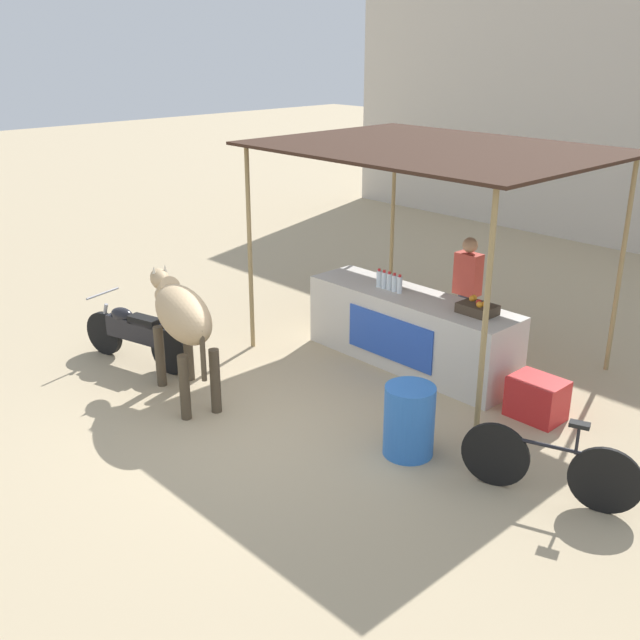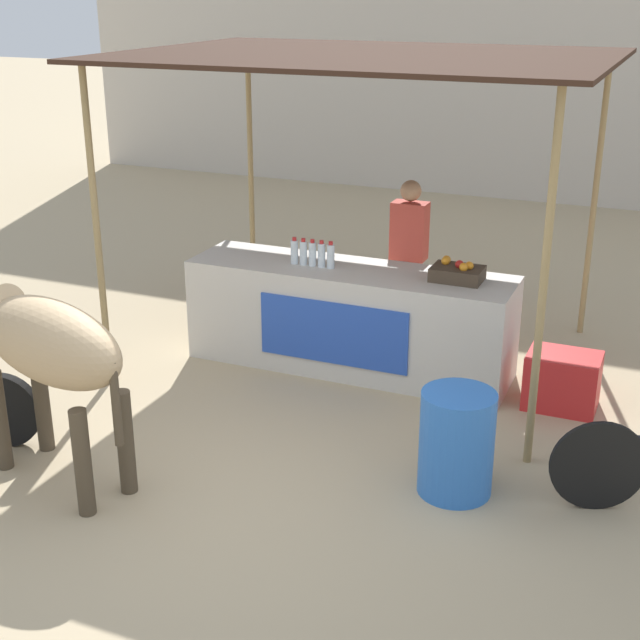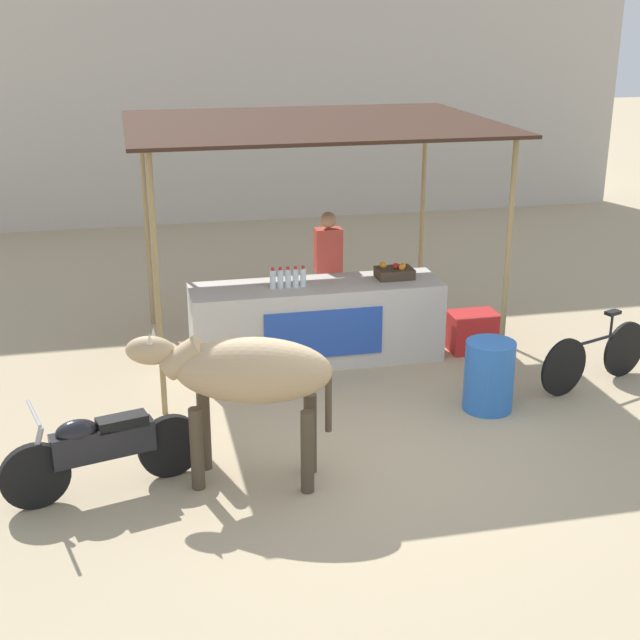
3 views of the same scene
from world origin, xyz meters
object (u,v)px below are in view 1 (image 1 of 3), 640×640
(vendor_behind_counter, at_px, (466,296))
(water_barrel, at_px, (409,421))
(fruit_crate, at_px, (477,308))
(motorcycle_parked, at_px, (134,333))
(cow, at_px, (181,316))
(bicycle_leaning, at_px, (549,466))
(cooler_box, at_px, (537,398))
(stall_counter, at_px, (410,330))

(vendor_behind_counter, relative_size, water_barrel, 2.16)
(fruit_crate, relative_size, motorcycle_parked, 0.25)
(cow, distance_m, motorcycle_parked, 1.42)
(vendor_behind_counter, distance_m, bicycle_leaning, 3.42)
(fruit_crate, height_order, vendor_behind_counter, vendor_behind_counter)
(water_barrel, bearing_deg, cow, -161.09)
(fruit_crate, xyz_separation_m, cooler_box, (0.99, -0.15, -0.79))
(fruit_crate, relative_size, water_barrel, 0.58)
(water_barrel, relative_size, cow, 0.41)
(motorcycle_parked, bearing_deg, cooler_box, 29.44)
(stall_counter, relative_size, bicycle_leaning, 1.91)
(vendor_behind_counter, xyz_separation_m, motorcycle_parked, (-2.82, -3.38, -0.42))
(fruit_crate, xyz_separation_m, cow, (-2.20, -2.74, 0.00))
(bicycle_leaning, bearing_deg, stall_counter, 153.84)
(stall_counter, height_order, motorcycle_parked, stall_counter)
(cooler_box, bearing_deg, stall_counter, 177.18)
(cow, bearing_deg, bicycle_leaning, 16.97)
(vendor_behind_counter, distance_m, motorcycle_parked, 4.42)
(fruit_crate, height_order, water_barrel, fruit_crate)
(stall_counter, bearing_deg, cow, -114.46)
(water_barrel, bearing_deg, motorcycle_parked, -167.81)
(cow, relative_size, motorcycle_parked, 1.05)
(motorcycle_parked, height_order, bicycle_leaning, motorcycle_parked)
(vendor_behind_counter, relative_size, bicycle_leaning, 1.05)
(cow, bearing_deg, fruit_crate, 51.26)
(cooler_box, height_order, motorcycle_parked, motorcycle_parked)
(cooler_box, bearing_deg, vendor_behind_counter, 152.81)
(stall_counter, xyz_separation_m, water_barrel, (1.49, -1.76, -0.10))
(fruit_crate, bearing_deg, cooler_box, -8.69)
(fruit_crate, relative_size, vendor_behind_counter, 0.27)
(cow, xyz_separation_m, bicycle_leaning, (4.13, 1.26, -0.68))
(stall_counter, bearing_deg, cooler_box, -2.82)
(water_barrel, height_order, motorcycle_parked, motorcycle_parked)
(cow, bearing_deg, vendor_behind_counter, 65.90)
(vendor_behind_counter, bearing_deg, cooler_box, -27.19)
(bicycle_leaning, bearing_deg, vendor_behind_counter, 139.90)
(vendor_behind_counter, bearing_deg, fruit_crate, -46.57)
(cooler_box, bearing_deg, motorcycle_parked, -150.56)
(cooler_box, distance_m, water_barrel, 1.74)
(fruit_crate, bearing_deg, cow, -128.74)
(bicycle_leaning, bearing_deg, cow, -163.03)
(fruit_crate, xyz_separation_m, vendor_behind_counter, (-0.66, 0.70, -0.18))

